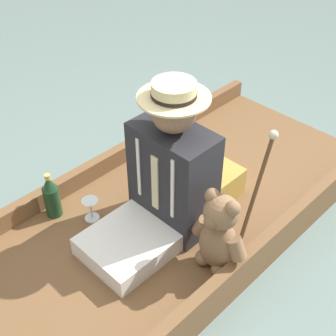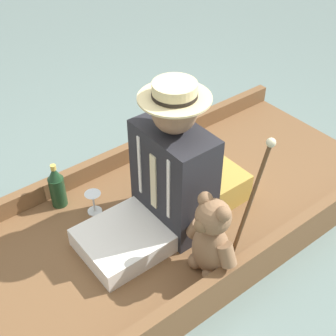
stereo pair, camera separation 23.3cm
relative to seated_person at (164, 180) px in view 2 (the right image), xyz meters
The scene contains 8 objects.
ground_plane 0.46m from the seated_person, 21.86° to the right, with size 16.00×16.00×0.00m, color slate.
punt_boat 0.39m from the seated_person, 21.86° to the right, with size 1.16×2.79×0.25m.
seat_cushion 0.46m from the seated_person, 82.82° to the right, with size 0.39×0.27×0.17m.
seated_person is the anchor object (origin of this frame).
teddy_bear 0.39m from the seated_person, behind, with size 0.33×0.19×0.47m.
wine_glass 0.47m from the seated_person, 37.23° to the left, with size 0.09×0.09×0.13m.
walking_cane 0.47m from the seated_person, 156.88° to the right, with size 0.04×0.21×0.71m.
champagne_bottle 0.66m from the seated_person, 36.36° to the left, with size 0.09×0.09×0.28m.
Camera 2 is at (-1.49, 1.12, 1.99)m, focal length 50.00 mm.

